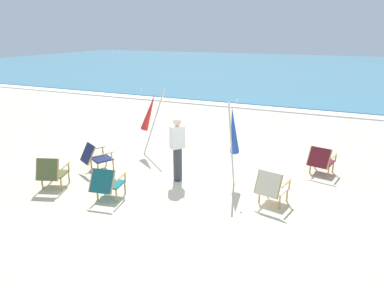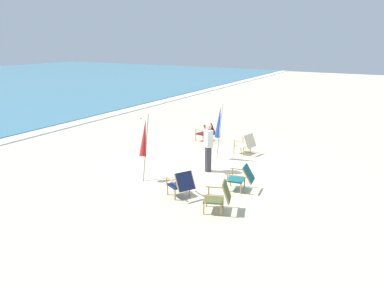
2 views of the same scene
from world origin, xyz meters
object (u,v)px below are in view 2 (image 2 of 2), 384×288
Objects in this scene: beach_chair_back_right at (219,196)px; umbrella_furled_red at (144,138)px; beach_chair_front_right at (181,183)px; beach_chair_mid_center at (241,177)px; beach_chair_front_left at (206,132)px; umbrella_furled_blue at (219,122)px; beach_chair_far_center at (246,143)px; person_near_chairs at (208,147)px.

beach_chair_back_right is 3.30m from umbrella_furled_red.
beach_chair_mid_center is at bearing -43.66° from beach_chair_front_right.
umbrella_furled_blue is (-1.94, -1.53, 0.96)m from beach_chair_front_left.
beach_chair_front_left is (5.79, 3.43, -0.01)m from beach_chair_back_right.
beach_chair_back_right is at bearing -178.27° from beach_chair_mid_center.
umbrella_furled_red is at bearing 101.57° from beach_chair_mid_center.
umbrella_furled_blue is at bearing 26.25° from beach_chair_back_right.
umbrella_furled_blue reaches higher than beach_chair_mid_center.
beach_chair_mid_center is at bearing -160.00° from beach_chair_far_center.
umbrella_furled_red is at bearing 72.70° from beach_chair_back_right.
beach_chair_front_right is 1.10× the size of beach_chair_mid_center.
beach_chair_back_right is at bearing -147.00° from person_near_chairs.
beach_chair_front_left is at bearing 38.25° from umbrella_furled_blue.
beach_chair_front_left is 2.65m from umbrella_furled_blue.
beach_chair_far_center is 2.47m from person_near_chairs.
person_near_chairs reaches higher than beach_chair_front_right.
beach_chair_back_right is (-0.26, -1.29, 0.01)m from beach_chair_front_right.
beach_chair_back_right reaches higher than beach_chair_mid_center.
beach_chair_front_left is 0.54× the size of person_near_chairs.
beach_chair_mid_center is (-4.23, -3.38, -0.00)m from beach_chair_front_left.
person_near_chairs is at bearing 58.72° from beach_chair_mid_center.
beach_chair_front_right is 5.93m from beach_chair_front_left.
beach_chair_far_center is 0.50× the size of person_near_chairs.
beach_chair_far_center is at bearing -30.12° from umbrella_furled_blue.
umbrella_furled_red is 2.16m from person_near_chairs.
beach_chair_front_right is at bearing 78.65° from beach_chair_back_right.
beach_chair_front_right is 2.08m from umbrella_furled_red.
beach_chair_back_right is 3.04m from person_near_chairs.
beach_chair_back_right is 0.94× the size of beach_chair_front_left.
umbrella_furled_red is at bearing 68.54° from beach_chair_front_right.
umbrella_furled_blue is at bearing -141.75° from beach_chair_front_left.
beach_chair_front_right reaches higher than beach_chair_mid_center.
beach_chair_back_right is 0.97× the size of beach_chair_mid_center.
beach_chair_mid_center is 0.52× the size of person_near_chairs.
beach_chair_front_left is at bearing 28.71° from person_near_chairs.
beach_chair_far_center is 0.40× the size of umbrella_furled_red.
beach_chair_back_right is 5.09m from beach_chair_far_center.
beach_chair_far_center is (3.37, 1.23, 0.01)m from beach_chair_mid_center.
person_near_chairs is (2.26, 0.35, 0.42)m from beach_chair_front_right.
beach_chair_far_center is (4.67, -0.01, 0.01)m from beach_chair_front_right.
beach_chair_front_right is 0.46× the size of umbrella_furled_red.
person_near_chairs is at bearing -168.91° from umbrella_furled_blue.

